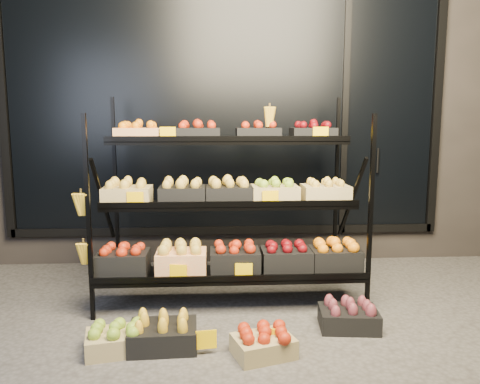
{
  "coord_description": "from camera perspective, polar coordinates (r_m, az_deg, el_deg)",
  "views": [
    {
      "loc": [
        -0.14,
        -3.14,
        1.44
      ],
      "look_at": [
        0.08,
        0.55,
        0.88
      ],
      "focal_mm": 35.0,
      "sensor_mm": 36.0,
      "label": 1
    }
  ],
  "objects": [
    {
      "name": "ground",
      "position": [
        3.46,
        -0.81,
        -16.05
      ],
      "size": [
        24.0,
        24.0,
        0.0
      ],
      "primitive_type": "plane",
      "color": "#514F4C",
      "rests_on": "ground"
    },
    {
      "name": "building",
      "position": [
        5.74,
        -2.06,
        11.58
      ],
      "size": [
        6.0,
        2.08,
        3.5
      ],
      "color": "#2D2826",
      "rests_on": "ground"
    },
    {
      "name": "display_rack",
      "position": [
        3.8,
        -1.42,
        -1.36
      ],
      "size": [
        2.18,
        1.02,
        1.68
      ],
      "color": "black",
      "rests_on": "ground"
    },
    {
      "name": "tag_floor_a",
      "position": [
        3.07,
        -4.13,
        -18.18
      ],
      "size": [
        0.13,
        0.01,
        0.12
      ],
      "primitive_type": "cube",
      "color": "#F3BC00",
      "rests_on": "ground"
    },
    {
      "name": "tag_floor_b",
      "position": [
        3.09,
        3.9,
        -17.98
      ],
      "size": [
        0.13,
        0.01,
        0.12
      ],
      "primitive_type": "cube",
      "color": "#F3BC00",
      "rests_on": "ground"
    },
    {
      "name": "floor_crate_left",
      "position": [
        3.19,
        -14.86,
        -16.81
      ],
      "size": [
        0.42,
        0.34,
        0.19
      ],
      "rotation": [
        0.0,
        0.0,
        0.21
      ],
      "color": "tan",
      "rests_on": "ground"
    },
    {
      "name": "floor_crate_midleft",
      "position": [
        3.17,
        -9.36,
        -16.56
      ],
      "size": [
        0.44,
        0.33,
        0.21
      ],
      "rotation": [
        0.0,
        0.0,
        0.04
      ],
      "color": "black",
      "rests_on": "ground"
    },
    {
      "name": "floor_crate_midright",
      "position": [
        3.05,
        2.87,
        -17.82
      ],
      "size": [
        0.42,
        0.36,
        0.19
      ],
      "rotation": [
        0.0,
        0.0,
        0.31
      ],
      "color": "tan",
      "rests_on": "ground"
    },
    {
      "name": "floor_crate_right",
      "position": [
        3.48,
        13.11,
        -14.43
      ],
      "size": [
        0.43,
        0.34,
        0.2
      ],
      "rotation": [
        0.0,
        0.0,
        -0.11
      ],
      "color": "black",
      "rests_on": "ground"
    }
  ]
}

